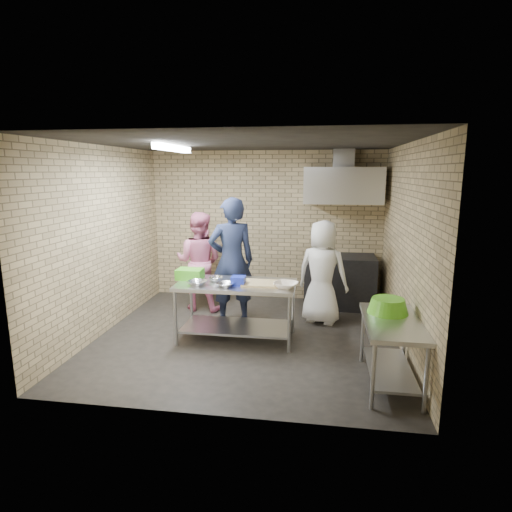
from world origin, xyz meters
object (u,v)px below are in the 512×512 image
(stove, at_px, (339,281))
(woman_white, at_px, (322,272))
(blue_tub, at_px, (238,281))
(woman_pink, at_px, (199,261))
(green_basin, at_px, (388,306))
(prep_table, at_px, (236,311))
(side_counter, at_px, (391,353))
(bottle_green, at_px, (369,190))
(man_navy, at_px, (232,261))
(green_crate, at_px, (190,274))

(stove, distance_m, woman_white, 0.98)
(blue_tub, xyz_separation_m, woman_pink, (-0.93, 1.31, -0.04))
(green_basin, bearing_deg, stove, 99.76)
(prep_table, distance_m, woman_pink, 1.56)
(side_counter, xyz_separation_m, bottle_green, (0.00, 2.99, 1.64))
(stove, bearing_deg, woman_pink, -167.75)
(blue_tub, relative_size, woman_pink, 0.11)
(man_navy, relative_size, woman_pink, 1.17)
(stove, height_order, man_navy, man_navy)
(bottle_green, height_order, woman_pink, bottle_green)
(man_navy, relative_size, woman_white, 1.21)
(side_counter, relative_size, man_navy, 0.61)
(bottle_green, bearing_deg, blue_tub, -132.42)
(green_crate, height_order, bottle_green, bottle_green)
(prep_table, relative_size, stove, 1.36)
(side_counter, relative_size, stove, 1.00)
(prep_table, xyz_separation_m, woman_pink, (-0.88, 1.21, 0.43))
(blue_tub, distance_m, green_basin, 1.98)
(blue_tub, bearing_deg, woman_pink, 125.47)
(green_basin, height_order, woman_pink, woman_pink)
(blue_tub, bearing_deg, stove, 51.79)
(green_crate, bearing_deg, woman_pink, 99.53)
(green_crate, distance_m, green_basin, 2.77)
(side_counter, xyz_separation_m, green_crate, (-2.64, 1.15, 0.51))
(side_counter, bearing_deg, blue_tub, 153.83)
(prep_table, distance_m, man_navy, 0.90)
(prep_table, bearing_deg, side_counter, -27.94)
(green_basin, distance_m, woman_white, 1.80)
(prep_table, xyz_separation_m, green_crate, (-0.70, 0.12, 0.48))
(prep_table, xyz_separation_m, woman_white, (1.18, 0.87, 0.40))
(stove, relative_size, green_basin, 2.61)
(prep_table, bearing_deg, man_navy, 107.00)
(green_crate, bearing_deg, man_navy, 48.01)
(man_navy, xyz_separation_m, woman_pink, (-0.68, 0.54, -0.14))
(green_crate, height_order, woman_pink, woman_pink)
(blue_tub, height_order, man_navy, man_navy)
(green_crate, xyz_separation_m, man_navy, (0.50, 0.55, 0.09))
(green_basin, relative_size, bottle_green, 3.07)
(man_navy, xyz_separation_m, woman_white, (1.39, 0.20, -0.17))
(man_navy, height_order, woman_white, man_navy)
(prep_table, height_order, side_counter, prep_table)
(man_navy, bearing_deg, stove, -170.68)
(green_basin, bearing_deg, blue_tub, 160.07)
(prep_table, xyz_separation_m, stove, (1.49, 1.72, 0.04))
(prep_table, distance_m, green_crate, 0.86)
(prep_table, bearing_deg, woman_white, 36.27)
(side_counter, relative_size, blue_tub, 6.61)
(blue_tub, bearing_deg, prep_table, 116.57)
(green_crate, bearing_deg, side_counter, -23.51)
(green_crate, xyz_separation_m, green_basin, (2.62, -0.90, -0.05))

